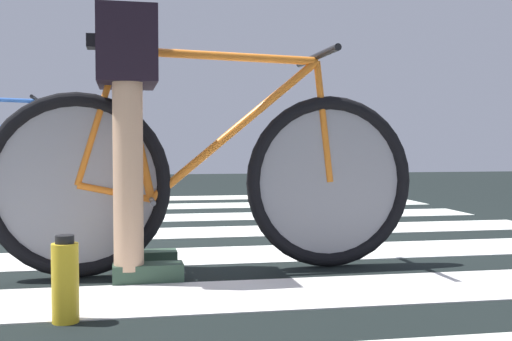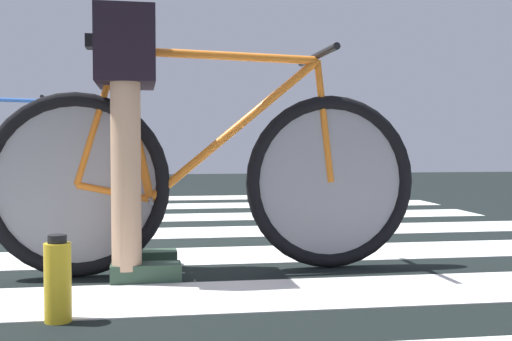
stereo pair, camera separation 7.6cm
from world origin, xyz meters
The scene contains 5 objects.
ground centered at (0.00, 0.00, 0.01)m, with size 18.00×14.00×0.02m.
crosswalk_markings centered at (0.04, 0.03, 0.02)m, with size 5.42×5.01×0.00m.
bicycle_1_of_2 centered at (0.57, -1.08, 0.41)m, with size 1.74×0.52×0.93m.
cyclist_1_of_2 centered at (0.26, -1.09, 0.68)m, with size 0.32×0.42×1.02m.
water_bottle centered at (0.09, -1.71, 0.14)m, with size 0.08×0.08×0.25m.
Camera 1 is at (0.32, -3.56, 0.54)m, focal length 43.65 mm.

